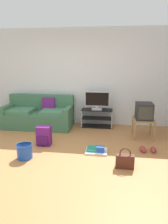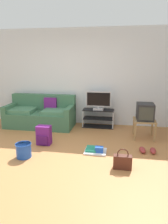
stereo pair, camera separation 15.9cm
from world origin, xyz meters
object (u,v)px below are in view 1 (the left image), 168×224
Objects in this scene: couch at (39,115)px; handbag at (125,161)px; sneakers_pair at (148,149)px; crt_tv at (144,111)px; backpack at (44,136)px; tv_stand at (97,118)px; side_table at (143,122)px; flat_tv at (97,101)px; floor_tray at (96,150)px; cleaning_bucket at (25,151)px.

couch is 3.07m from handbag.
crt_tv is at bearing 90.12° from sneakers_pair.
handbag is at bearing -108.12° from crt_tv.
couch is 1.39m from backpack.
tv_stand is 1.36m from side_table.
sneakers_pair is at bearing -51.46° from flat_tv.
side_table is 1.36× the size of handbag.
backpack reaches higher than floor_tray.
flat_tv is 1.34m from crt_tv.
floor_tray is at bearing -40.41° from couch.
flat_tv reaches higher than side_table.
tv_stand is at bearing 59.98° from cleaning_bucket.
floor_tray reaches higher than sneakers_pair.
backpack is 1.20m from floor_tray.
backpack is at bearing 169.75° from floor_tray.
cleaning_bucket is 0.69× the size of floor_tray.
flat_tv is 2.50m from cleaning_bucket.
backpack reaches higher than handbag.
flat_tv reaches higher than sneakers_pair.
handbag reaches higher than floor_tray.
tv_stand is 1.26× the size of flat_tv.
flat_tv reaches higher than couch.
sneakers_pair is at bearing -89.87° from side_table.
tv_stand is at bearing 149.75° from side_table.
sneakers_pair is at bearing -25.07° from couch.
side_table is at bearing 71.70° from handbag.
handbag is at bearing -73.55° from flat_tv.
sneakers_pair is 1.07m from floor_tray.
side_table is 2.80m from cleaning_bucket.
crt_tv reaches higher than handbag.
backpack is 0.97× the size of floor_tray.
cleaning_bucket is (-1.22, -2.12, -0.10)m from tv_stand.
backpack is 1.89m from handbag.
backpack is at bearing -126.16° from tv_stand.
handbag is 0.84× the size of floor_tray.
backpack reaches higher than cleaning_bucket.
flat_tv is 2.01m from sneakers_pair.
couch is 2.83m from side_table.
couch is at bearing 139.59° from floor_tray.
side_table is at bearing -10.06° from couch.
flat_tv is 1.86m from backpack.
sneakers_pair is (2.23, -0.04, -0.17)m from backpack.
cleaning_bucket is at bearing -165.34° from sneakers_pair.
floor_tray is (1.34, 0.46, -0.11)m from cleaning_bucket.
crt_tv reaches higher than backpack.
flat_tv is at bearing 151.18° from crt_tv.
sneakers_pair is (0.00, -0.83, -0.61)m from crt_tv.
tv_stand is at bearing 90.00° from flat_tv.
couch is 2.85m from crt_tv.
tv_stand is 2.85× the size of cleaning_bucket.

